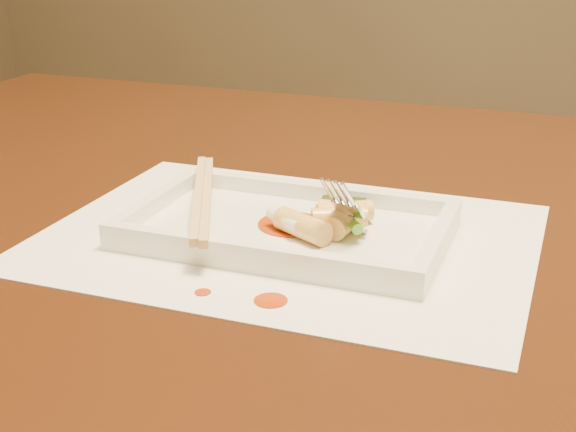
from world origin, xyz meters
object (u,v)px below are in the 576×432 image
(placemat, at_px, (288,237))
(table, at_px, (362,316))
(fork, at_px, (379,144))
(plate_base, at_px, (288,232))
(chopstick_a, at_px, (198,196))

(placemat, bearing_deg, table, 57.38)
(placemat, relative_size, fork, 2.86)
(placemat, height_order, fork, fork)
(plate_base, relative_size, chopstick_a, 1.25)
(table, distance_m, fork, 0.19)
(plate_base, distance_m, chopstick_a, 0.08)
(table, relative_size, fork, 10.00)
(chopstick_a, bearing_deg, fork, 6.75)
(table, height_order, fork, fork)
(chopstick_a, bearing_deg, plate_base, -0.00)
(table, height_order, plate_base, plate_base)
(placemat, relative_size, chopstick_a, 1.92)
(table, bearing_deg, fork, -67.33)
(plate_base, bearing_deg, table, 57.38)
(placemat, height_order, plate_base, plate_base)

